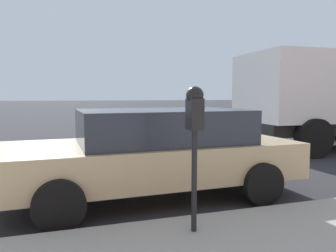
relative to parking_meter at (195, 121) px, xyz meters
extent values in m
plane|color=#2B2B2D|center=(2.66, 0.08, -1.35)|extent=(220.00, 220.00, 0.00)
cylinder|color=black|center=(0.00, 0.00, -0.66)|extent=(0.06, 0.06, 1.13)
cube|color=black|center=(0.00, 0.00, 0.08)|extent=(0.20, 0.14, 0.34)
sphere|color=black|center=(0.00, 0.00, 0.28)|extent=(0.19, 0.19, 0.19)
cube|color=gold|center=(0.11, 0.00, 0.03)|extent=(0.01, 0.11, 0.12)
cube|color=black|center=(0.11, 0.00, 0.15)|extent=(0.01, 0.10, 0.08)
cube|color=tan|center=(1.77, 0.01, -0.75)|extent=(2.01, 4.69, 0.56)
cube|color=#232833|center=(1.77, -0.17, -0.21)|extent=(1.72, 2.65, 0.52)
cylinder|color=black|center=(0.79, 1.42, -1.03)|extent=(0.24, 0.65, 0.64)
cylinder|color=black|center=(2.66, 1.48, -1.03)|extent=(0.24, 0.65, 0.64)
cylinder|color=black|center=(0.88, -1.45, -1.03)|extent=(0.24, 0.65, 0.64)
cylinder|color=black|center=(2.74, -1.40, -1.03)|extent=(0.24, 0.65, 0.64)
cube|color=silver|center=(4.96, -4.95, 0.51)|extent=(2.64, 2.28, 1.99)
cylinder|color=black|center=(3.68, -4.91, -0.83)|extent=(0.34, 1.05, 1.04)
cylinder|color=black|center=(6.24, -5.00, -0.83)|extent=(0.34, 1.05, 1.04)
camera|label=1|loc=(-3.25, 1.34, 0.27)|focal=35.00mm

